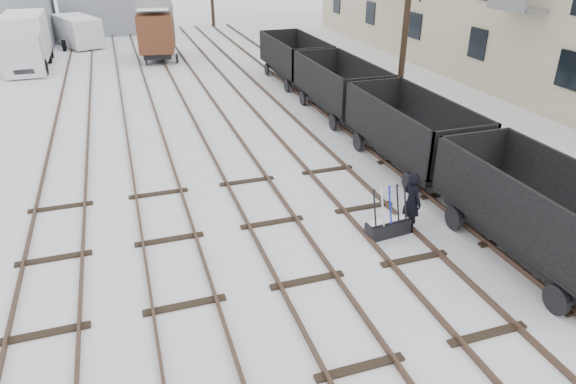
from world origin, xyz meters
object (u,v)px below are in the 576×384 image
object	(u,v)px
worker	(412,202)
freight_wagon_a	(539,227)
panel_van	(78,31)
box_van_wagon	(157,29)
lorry	(26,41)
ground_frame	(388,226)

from	to	relation	value
worker	freight_wagon_a	size ratio (longest dim) A/B	0.30
panel_van	box_van_wagon	bearing A→B (deg)	-72.43
panel_van	freight_wagon_a	bearing A→B (deg)	-91.17
freight_wagon_a	box_van_wagon	size ratio (longest dim) A/B	1.26
box_van_wagon	lorry	distance (m)	8.10
box_van_wagon	lorry	xyz separation A→B (m)	(-8.09, 0.20, -0.35)
freight_wagon_a	panel_van	bearing A→B (deg)	109.45
lorry	ground_frame	bearing A→B (deg)	-65.80
worker	lorry	size ratio (longest dim) A/B	0.25
ground_frame	lorry	xyz separation A→B (m)	(-11.86, 25.66, 1.38)
box_van_wagon	lorry	size ratio (longest dim) A/B	0.68
worker	lorry	xyz separation A→B (m)	(-12.61, 25.56, 0.76)
lorry	box_van_wagon	bearing A→B (deg)	-2.04
worker	box_van_wagon	xyz separation A→B (m)	(-4.52, 25.36, 1.11)
box_van_wagon	panel_van	xyz separation A→B (m)	(-5.32, 6.76, -0.87)
ground_frame	panel_van	size ratio (longest dim) A/B	0.28
ground_frame	box_van_wagon	size ratio (longest dim) A/B	0.31
freight_wagon_a	box_van_wagon	distance (m)	28.54
freight_wagon_a	lorry	bearing A→B (deg)	118.18
ground_frame	worker	xyz separation A→B (m)	(0.75, 0.10, 0.62)
worker	box_van_wagon	distance (m)	25.78
ground_frame	freight_wagon_a	xyz separation A→B (m)	(3.08, -2.23, 0.67)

